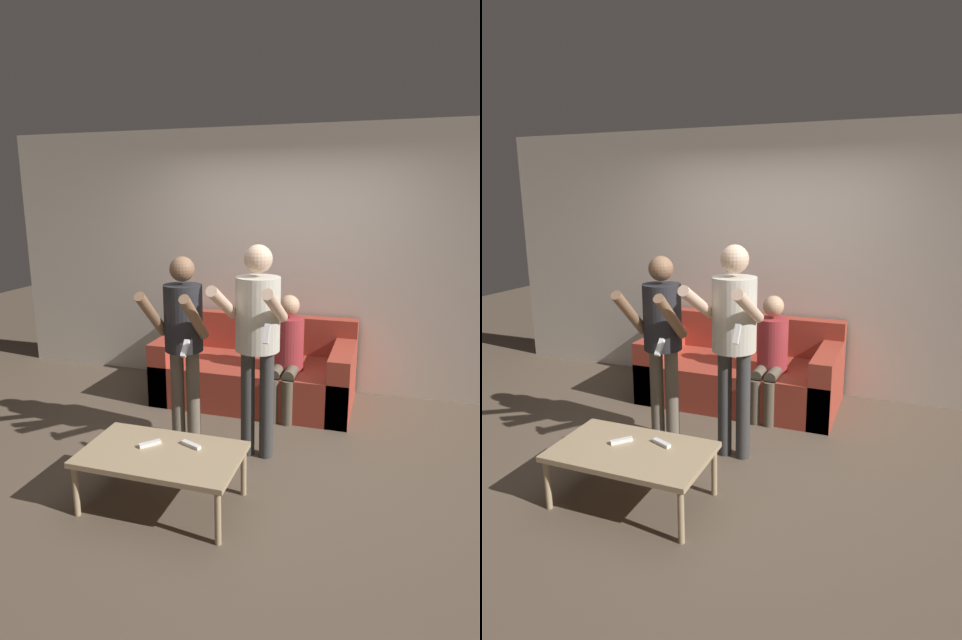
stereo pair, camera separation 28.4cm
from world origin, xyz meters
TOP-DOWN VIEW (x-y plane):
  - ground_plane at (0.00, 0.00)m, footprint 14.00×14.00m
  - wall_back at (0.00, 1.74)m, footprint 6.40×0.06m
  - couch at (-0.18, 1.24)m, footprint 1.92×0.95m
  - person_standing_left at (-0.48, 0.11)m, footprint 0.42×0.59m
  - person_standing_right at (0.12, 0.11)m, footprint 0.46×0.70m
  - person_seated at (0.17, 1.00)m, footprint 0.29×0.52m
  - coffee_table at (-0.31, -0.70)m, footprint 1.04×0.61m
  - remote_near at (-0.42, -0.64)m, footprint 0.13×0.13m
  - remote_far at (-0.15, -0.58)m, footprint 0.15×0.09m

SIDE VIEW (x-z plane):
  - ground_plane at x=0.00m, z-range 0.00..0.00m
  - couch at x=-0.18m, z-range -0.13..0.68m
  - coffee_table at x=-0.31m, z-range 0.16..0.54m
  - remote_near at x=-0.42m, z-range 0.39..0.41m
  - remote_far at x=-0.15m, z-range 0.39..0.41m
  - person_seated at x=0.17m, z-range 0.05..1.18m
  - person_standing_left at x=-0.48m, z-range 0.18..1.74m
  - person_standing_right at x=0.12m, z-range 0.21..1.89m
  - wall_back at x=0.00m, z-range 0.00..2.70m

